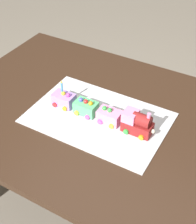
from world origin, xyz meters
TOP-DOWN VIEW (x-y plane):
  - ground_plane at (0.00, 0.00)m, footprint 8.00×8.00m
  - dining_table at (0.00, 0.00)m, footprint 1.40×1.00m
  - cake_board at (-0.02, 0.03)m, footprint 0.60×0.40m
  - cake_locomotive at (-0.21, 0.02)m, footprint 0.14×0.08m
  - cake_car_flatbed_bubblegum at (-0.08, 0.02)m, footprint 0.10×0.08m
  - cake_car_hopper_mint_green at (0.04, 0.02)m, footprint 0.10×0.08m
  - cake_car_caboose_lavender at (0.16, 0.02)m, footprint 0.10×0.08m
  - birthday_candle at (0.16, 0.02)m, footprint 0.01×0.01m

SIDE VIEW (x-z plane):
  - ground_plane at x=0.00m, z-range 0.00..0.00m
  - dining_table at x=0.00m, z-range 0.26..1.00m
  - cake_board at x=-0.02m, z-range 0.74..0.74m
  - cake_car_flatbed_bubblegum at x=-0.08m, z-range 0.74..0.81m
  - cake_car_caboose_lavender at x=0.16m, z-range 0.74..0.81m
  - cake_car_hopper_mint_green at x=0.04m, z-range 0.74..0.81m
  - cake_locomotive at x=-0.21m, z-range 0.73..0.85m
  - birthday_candle at x=0.16m, z-range 0.81..0.87m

